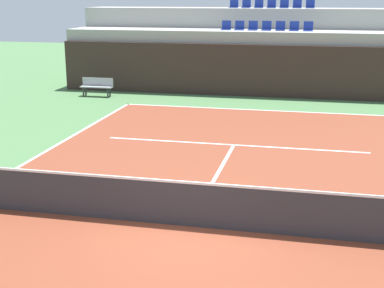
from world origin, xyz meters
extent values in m
plane|color=#477042|center=(0.00, 0.00, 0.00)|extent=(80.00, 80.00, 0.00)
cube|color=brown|center=(0.00, 0.00, 0.01)|extent=(11.00, 24.00, 0.01)
cube|color=white|center=(0.00, 11.95, 0.01)|extent=(11.00, 0.10, 0.00)
cube|color=white|center=(0.00, 6.40, 0.01)|extent=(8.26, 0.10, 0.00)
cube|color=white|center=(0.00, 3.20, 0.01)|extent=(0.10, 6.40, 0.00)
cube|color=#33231E|center=(0.00, 15.11, 1.19)|extent=(19.36, 0.30, 2.38)
cube|color=#9E9E99|center=(0.00, 16.46, 1.47)|extent=(19.36, 2.40, 2.94)
cube|color=#9E9E99|center=(0.00, 18.86, 1.96)|extent=(19.36, 2.40, 3.92)
cube|color=navy|center=(-1.94, 16.46, 2.96)|extent=(0.44, 0.44, 0.04)
cube|color=navy|center=(-1.94, 16.66, 3.18)|extent=(0.44, 0.04, 0.40)
cube|color=navy|center=(-1.30, 16.46, 2.96)|extent=(0.44, 0.44, 0.04)
cube|color=navy|center=(-1.30, 16.66, 3.18)|extent=(0.44, 0.04, 0.40)
cube|color=navy|center=(-0.65, 16.46, 2.96)|extent=(0.44, 0.44, 0.04)
cube|color=navy|center=(-0.65, 16.66, 3.18)|extent=(0.44, 0.04, 0.40)
cube|color=navy|center=(0.00, 16.46, 2.96)|extent=(0.44, 0.44, 0.04)
cube|color=navy|center=(0.00, 16.66, 3.18)|extent=(0.44, 0.04, 0.40)
cube|color=navy|center=(0.65, 16.46, 2.96)|extent=(0.44, 0.44, 0.04)
cube|color=navy|center=(0.65, 16.66, 3.18)|extent=(0.44, 0.04, 0.40)
cube|color=navy|center=(1.30, 16.46, 2.96)|extent=(0.44, 0.44, 0.04)
cube|color=navy|center=(1.30, 16.66, 3.18)|extent=(0.44, 0.04, 0.40)
cube|color=navy|center=(1.94, 16.46, 2.96)|extent=(0.44, 0.44, 0.04)
cube|color=navy|center=(1.94, 16.66, 3.18)|extent=(0.44, 0.04, 0.40)
cube|color=navy|center=(-1.94, 18.86, 3.94)|extent=(0.44, 0.44, 0.04)
cube|color=navy|center=(-1.94, 19.06, 4.16)|extent=(0.44, 0.04, 0.40)
cube|color=navy|center=(-1.30, 18.86, 3.94)|extent=(0.44, 0.44, 0.04)
cube|color=navy|center=(-1.30, 19.06, 4.16)|extent=(0.44, 0.04, 0.40)
cube|color=navy|center=(-0.65, 18.86, 3.94)|extent=(0.44, 0.44, 0.04)
cube|color=navy|center=(-0.65, 19.06, 4.16)|extent=(0.44, 0.04, 0.40)
cube|color=navy|center=(0.00, 18.86, 3.94)|extent=(0.44, 0.44, 0.04)
cube|color=navy|center=(0.00, 19.06, 4.16)|extent=(0.44, 0.04, 0.40)
cube|color=navy|center=(0.65, 18.86, 3.94)|extent=(0.44, 0.44, 0.04)
cube|color=navy|center=(0.65, 19.06, 4.16)|extent=(0.44, 0.04, 0.40)
cube|color=navy|center=(1.30, 18.86, 3.94)|extent=(0.44, 0.44, 0.04)
cube|color=navy|center=(1.30, 19.06, 4.16)|extent=(0.44, 0.04, 0.40)
cube|color=navy|center=(1.94, 18.86, 3.94)|extent=(0.44, 0.44, 0.04)
cube|color=navy|center=(1.94, 19.06, 4.16)|extent=(0.44, 0.04, 0.40)
cube|color=#333338|center=(0.00, 0.00, 0.47)|extent=(10.90, 0.02, 0.92)
cube|color=white|center=(0.00, 0.00, 0.96)|extent=(10.90, 0.04, 0.05)
cube|color=#99999E|center=(-7.48, 13.46, 0.45)|extent=(1.50, 0.40, 0.05)
cube|color=#99999E|center=(-7.48, 13.64, 0.67)|extent=(1.50, 0.04, 0.36)
cube|color=#2D2D33|center=(-8.08, 13.32, 0.21)|extent=(0.06, 0.06, 0.42)
cube|color=#2D2D33|center=(-6.88, 13.32, 0.21)|extent=(0.06, 0.06, 0.42)
cube|color=#2D2D33|center=(-8.08, 13.60, 0.21)|extent=(0.06, 0.06, 0.42)
cube|color=#2D2D33|center=(-6.88, 13.60, 0.21)|extent=(0.06, 0.06, 0.42)
camera|label=1|loc=(2.35, -10.10, 4.61)|focal=51.20mm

